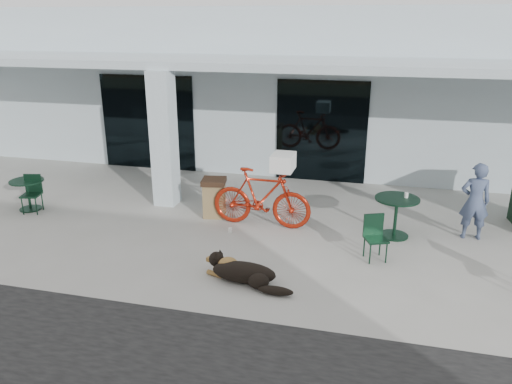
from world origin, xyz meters
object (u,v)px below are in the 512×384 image
(cafe_chair_near, at_px, (31,194))
(trash_receptacle, at_px, (214,198))
(bicycle, at_px, (262,198))
(cafe_chair_far_a, at_px, (376,239))
(dog, at_px, (244,271))
(cafe_table_near, at_px, (29,195))
(cafe_table_far, at_px, (396,217))
(person, at_px, (475,201))

(cafe_chair_near, xyz_separation_m, trash_receptacle, (4.09, 0.80, 0.00))
(bicycle, distance_m, cafe_chair_far_a, 2.62)
(dog, relative_size, cafe_chair_far_a, 1.50)
(dog, distance_m, cafe_table_near, 6.08)
(bicycle, bearing_deg, cafe_chair_far_a, -112.49)
(dog, height_order, cafe_table_near, cafe_table_near)
(bicycle, xyz_separation_m, cafe_table_near, (-5.43, -0.37, -0.28))
(trash_receptacle, bearing_deg, bicycle, -14.08)
(bicycle, relative_size, cafe_table_far, 2.39)
(cafe_table_near, distance_m, cafe_chair_near, 0.25)
(dog, height_order, cafe_chair_far_a, cafe_chair_far_a)
(cafe_chair_far_a, relative_size, trash_receptacle, 0.97)
(bicycle, height_order, cafe_chair_near, bicycle)
(bicycle, bearing_deg, dog, -172.15)
(cafe_table_near, relative_size, cafe_table_far, 0.86)
(person, bearing_deg, bicycle, 1.58)
(bicycle, xyz_separation_m, cafe_chair_near, (-5.24, -0.51, -0.20))
(cafe_table_near, height_order, cafe_chair_near, cafe_chair_near)
(cafe_table_near, bearing_deg, bicycle, 3.90)
(cafe_table_far, height_order, person, person)
(cafe_table_far, relative_size, person, 0.56)
(cafe_table_near, height_order, cafe_chair_far_a, cafe_chair_far_a)
(cafe_table_far, height_order, cafe_chair_far_a, cafe_chair_far_a)
(bicycle, bearing_deg, cafe_table_near, 95.10)
(cafe_table_far, xyz_separation_m, cafe_chair_far_a, (-0.36, -1.17, 0.01))
(dog, bearing_deg, cafe_chair_far_a, 50.97)
(bicycle, height_order, trash_receptacle, bicycle)
(dog, bearing_deg, trash_receptacle, 135.05)
(bicycle, height_order, dog, bicycle)
(cafe_table_near, xyz_separation_m, trash_receptacle, (4.28, 0.66, 0.08))
(bicycle, height_order, cafe_table_near, bicycle)
(cafe_chair_near, bearing_deg, trash_receptacle, -1.18)
(cafe_table_near, xyz_separation_m, cafe_table_far, (8.17, 0.49, 0.06))
(cafe_chair_near, height_order, cafe_chair_far_a, cafe_chair_near)
(bicycle, bearing_deg, cafe_table_far, -86.33)
(cafe_chair_far_a, bearing_deg, cafe_chair_near, 153.43)
(cafe_chair_near, distance_m, cafe_chair_far_a, 7.65)
(bicycle, distance_m, cafe_chair_near, 5.27)
(person, bearing_deg, cafe_chair_near, 1.62)
(cafe_chair_near, height_order, trash_receptacle, trash_receptacle)
(cafe_table_near, distance_m, person, 9.70)
(dog, bearing_deg, cafe_table_far, 63.54)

